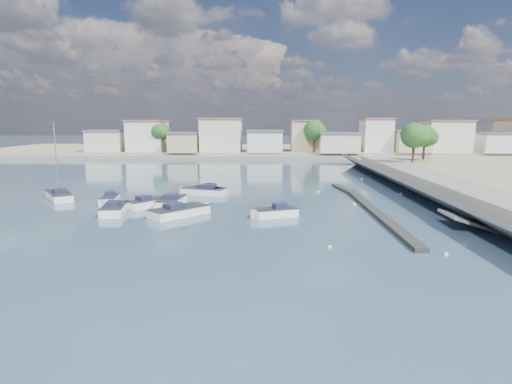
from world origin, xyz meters
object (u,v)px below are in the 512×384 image
(motorboat_c, at_px, (202,191))
(motorboat_g, at_px, (109,200))
(motorboat_d, at_px, (274,213))
(motorboat_a, at_px, (115,209))
(motorboat_e, at_px, (172,201))
(sailboat, at_px, (58,195))
(motorboat_b, at_px, (149,203))
(motorboat_h, at_px, (182,211))
(motorboat_f, at_px, (207,190))

(motorboat_c, xyz_separation_m, motorboat_g, (-9.18, -6.40, 0.00))
(motorboat_d, bearing_deg, motorboat_a, 173.81)
(motorboat_e, bearing_deg, sailboat, 166.66)
(motorboat_b, bearing_deg, motorboat_g, 162.23)
(motorboat_b, height_order, motorboat_d, same)
(motorboat_a, xyz_separation_m, motorboat_c, (6.98, 10.81, 0.00))
(motorboat_e, bearing_deg, motorboat_d, -27.67)
(motorboat_c, distance_m, motorboat_h, 11.92)
(motorboat_g, relative_size, sailboat, 0.49)
(motorboat_e, height_order, motorboat_f, same)
(motorboat_c, relative_size, motorboat_g, 1.41)
(motorboat_h, bearing_deg, motorboat_d, -3.82)
(motorboat_c, xyz_separation_m, sailboat, (-16.18, -3.51, 0.03))
(motorboat_d, relative_size, motorboat_g, 1.03)
(motorboat_a, distance_m, motorboat_c, 12.87)
(motorboat_c, relative_size, motorboat_d, 1.37)
(motorboat_f, height_order, sailboat, sailboat)
(motorboat_b, xyz_separation_m, motorboat_g, (-4.77, 1.53, 0.00))
(motorboat_e, xyz_separation_m, motorboat_g, (-6.99, 0.44, 0.00))
(motorboat_d, bearing_deg, motorboat_b, 160.64)
(motorboat_a, relative_size, sailboat, 0.64)
(motorboat_b, bearing_deg, sailboat, 159.47)
(motorboat_d, xyz_separation_m, motorboat_e, (-10.82, 5.67, 0.00))
(motorboat_f, bearing_deg, motorboat_a, -122.40)
(motorboat_b, relative_size, motorboat_d, 1.00)
(motorboat_d, distance_m, motorboat_f, 15.71)
(motorboat_b, height_order, motorboat_h, same)
(motorboat_a, xyz_separation_m, motorboat_f, (7.43, 11.71, -0.00))
(motorboat_a, relative_size, motorboat_d, 1.28)
(motorboat_f, bearing_deg, motorboat_e, -108.81)
(motorboat_b, height_order, sailboat, sailboat)
(motorboat_c, xyz_separation_m, motorboat_d, (8.64, -12.51, -0.00))
(motorboat_g, xyz_separation_m, motorboat_h, (9.06, -5.53, -0.00))
(motorboat_a, bearing_deg, motorboat_d, -6.19)
(sailboat, bearing_deg, motorboat_d, -19.92)
(motorboat_f, relative_size, motorboat_g, 1.00)
(motorboat_f, relative_size, motorboat_h, 0.76)
(motorboat_a, bearing_deg, motorboat_f, 57.60)
(motorboat_c, height_order, sailboat, sailboat)
(sailboat, bearing_deg, motorboat_c, 12.26)
(motorboat_e, height_order, sailboat, sailboat)
(motorboat_c, height_order, motorboat_e, same)
(motorboat_b, xyz_separation_m, sailboat, (-11.77, 4.41, 0.03))
(motorboat_b, distance_m, motorboat_h, 5.86)
(motorboat_a, relative_size, motorboat_g, 1.32)
(motorboat_d, relative_size, sailboat, 0.50)
(motorboat_b, distance_m, motorboat_g, 5.01)
(motorboat_c, relative_size, sailboat, 0.69)
(motorboat_d, height_order, motorboat_g, same)
(motorboat_h, relative_size, sailboat, 0.64)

